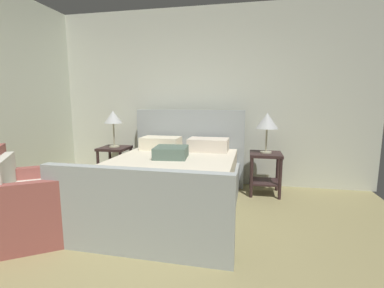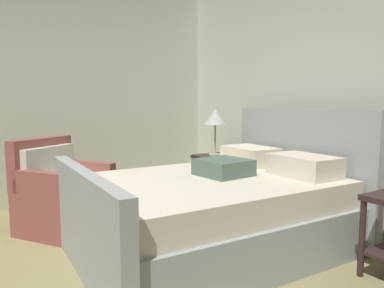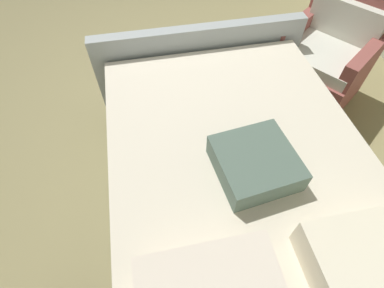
# 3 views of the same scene
# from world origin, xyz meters

# --- Properties ---
(wall_back) EXTENTS (5.03, 0.12, 2.76)m
(wall_back) POSITION_xyz_m (0.00, 2.74, 1.38)
(wall_back) COLOR silver
(wall_back) RESTS_ON ground
(bed) EXTENTS (1.73, 2.22, 1.19)m
(bed) POSITION_xyz_m (-0.29, 1.49, 0.35)
(bed) COLOR #A2AAAB
(bed) RESTS_ON ground
(nightstand_right) EXTENTS (0.44, 0.44, 0.60)m
(nightstand_right) POSITION_xyz_m (0.88, 2.26, 0.40)
(nightstand_right) COLOR #312020
(nightstand_right) RESTS_ON ground
(table_lamp_right) EXTENTS (0.31, 0.31, 0.57)m
(table_lamp_right) POSITION_xyz_m (0.88, 2.26, 1.04)
(table_lamp_right) COLOR #B7B293
(table_lamp_right) RESTS_ON nightstand_right
(nightstand_left) EXTENTS (0.44, 0.44, 0.60)m
(nightstand_left) POSITION_xyz_m (-1.46, 2.30, 0.40)
(nightstand_left) COLOR #312020
(nightstand_left) RESTS_ON ground
(table_lamp_left) EXTENTS (0.28, 0.28, 0.57)m
(table_lamp_left) POSITION_xyz_m (-1.46, 2.30, 1.06)
(table_lamp_left) COLOR #B7B293
(table_lamp_left) RESTS_ON nightstand_left
(armchair) EXTENTS (1.01, 1.01, 0.90)m
(armchair) POSITION_xyz_m (-1.43, 0.47, 0.35)
(armchair) COLOR #954D46
(armchair) RESTS_ON ground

